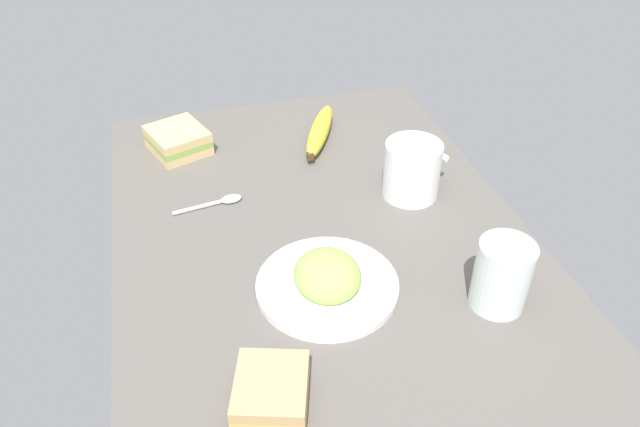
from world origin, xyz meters
TOP-DOWN VIEW (x-y plane):
  - tabletop at (0.00, 0.00)cm, footprint 90.00×64.00cm
  - plate_of_food at (-13.33, 2.61)cm, footprint 20.09×20.09cm
  - coffee_mug_black at (5.20, -17.40)cm, footprint 9.66×12.00cm
  - sandwich_main at (-29.89, 13.97)cm, footprint 11.14×10.55cm
  - sandwich_side at (30.12, 19.51)cm, footprint 13.17×12.54cm
  - glass_of_milk at (-21.98, -18.97)cm, footprint 7.53×7.53cm
  - banana at (27.23, -7.45)cm, footprint 19.64×11.92cm
  - spoon at (10.90, 14.61)cm, footprint 3.35×11.91cm

SIDE VIEW (x-z plane):
  - tabletop at x=0.00cm, z-range 0.00..2.00cm
  - spoon at x=10.90cm, z-range 1.98..2.78cm
  - plate_of_food at x=-13.33cm, z-range 0.87..6.44cm
  - banana at x=27.23cm, z-range 2.00..5.51cm
  - sandwich_side at x=30.12cm, z-range 2.00..6.40cm
  - sandwich_main at x=-29.89cm, z-range 2.00..6.40cm
  - glass_of_milk at x=-21.98cm, z-range 1.34..11.41cm
  - coffee_mug_black at x=5.20cm, z-range 2.14..11.83cm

